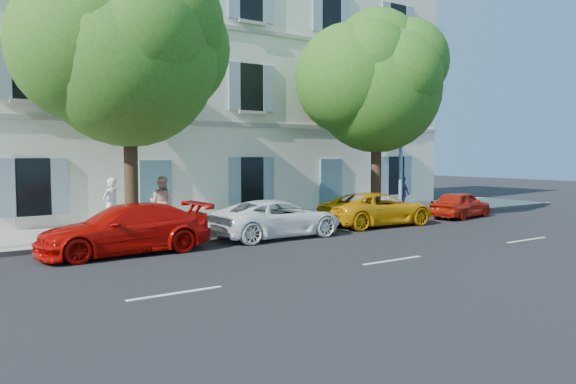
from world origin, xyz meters
TOP-DOWN VIEW (x-y plane):
  - ground at (0.00, 0.00)m, footprint 90.00×90.00m
  - sidewalk at (0.00, 4.45)m, footprint 36.00×4.50m
  - kerb at (0.00, 2.28)m, footprint 36.00×0.16m
  - building at (0.00, 10.20)m, footprint 28.00×7.00m
  - car_red_coupe at (-5.35, 0.91)m, footprint 4.74×1.96m
  - car_white_coupe at (-0.23, 1.05)m, footprint 4.49×2.09m
  - car_yellow_supercar at (4.60, 1.37)m, footprint 4.68×2.33m
  - car_red_hatchback at (9.32, 1.19)m, footprint 3.55×1.90m
  - tree_left at (-4.27, 3.45)m, footprint 5.62×5.62m
  - tree_right at (6.13, 3.07)m, footprint 5.38×5.38m
  - street_lamp at (7.07, 2.40)m, footprint 0.31×1.63m
  - pedestrian_a at (-4.61, 4.49)m, footprint 0.78×0.70m
  - pedestrian_b at (-2.94, 4.20)m, footprint 1.12×1.11m
  - pedestrian_c at (8.30, 3.59)m, footprint 0.56×0.99m

SIDE VIEW (x-z plane):
  - ground at x=0.00m, z-range 0.00..0.00m
  - sidewalk at x=0.00m, z-range 0.00..0.15m
  - kerb at x=0.00m, z-range 0.00..0.16m
  - car_red_hatchback at x=9.32m, z-range 0.00..1.15m
  - car_white_coupe at x=-0.23m, z-range 0.00..1.24m
  - car_yellow_supercar at x=4.60m, z-range 0.00..1.27m
  - car_red_coupe at x=-5.35m, z-range 0.00..1.37m
  - pedestrian_c at x=8.30m, z-range 0.15..1.74m
  - pedestrian_a at x=-4.61m, z-range 0.15..1.95m
  - pedestrian_b at x=-2.94m, z-range 0.15..1.97m
  - street_lamp at x=7.07m, z-range 0.66..8.29m
  - tree_right at x=6.13m, z-range 1.32..9.62m
  - tree_left at x=-4.27m, z-range 1.40..10.11m
  - building at x=0.00m, z-range 0.00..12.00m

